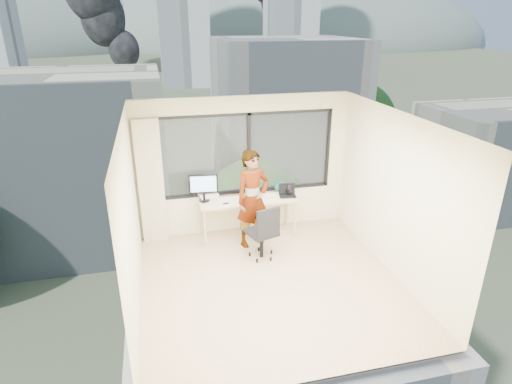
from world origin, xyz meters
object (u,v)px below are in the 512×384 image
object	(u,v)px
person	(253,199)
handbag	(281,186)
monitor	(204,188)
desk	(248,217)
laptop	(288,191)
game_console	(208,195)
chair	(262,231)

from	to	relation	value
person	handbag	xyz separation A→B (m)	(0.69, 0.55, -0.04)
person	monitor	world-z (taller)	person
desk	laptop	xyz separation A→B (m)	(0.76, -0.05, 0.48)
monitor	laptop	distance (m)	1.57
game_console	chair	bearing A→B (deg)	-68.58
handbag	desk	bearing A→B (deg)	-173.97
monitor	chair	bearing A→B (deg)	-41.71
person	monitor	size ratio (longest dim) A/B	3.43
monitor	handbag	xyz separation A→B (m)	(1.51, 0.11, -0.16)
laptop	handbag	xyz separation A→B (m)	(-0.05, 0.26, 0.00)
chair	game_console	world-z (taller)	chair
desk	handbag	world-z (taller)	handbag
game_console	handbag	size ratio (longest dim) A/B	1.24
monitor	game_console	world-z (taller)	monitor
desk	handbag	xyz separation A→B (m)	(0.71, 0.20, 0.48)
chair	person	bearing A→B (deg)	76.79
handbag	game_console	bearing A→B (deg)	167.64
desk	chair	size ratio (longest dim) A/B	1.77
person	monitor	bearing A→B (deg)	132.12
desk	handbag	bearing A→B (deg)	16.14
laptop	desk	bearing A→B (deg)	-175.84
monitor	laptop	world-z (taller)	monitor
person	handbag	size ratio (longest dim) A/B	6.64
game_console	laptop	size ratio (longest dim) A/B	1.02
laptop	monitor	bearing A→B (deg)	-177.32
chair	handbag	distance (m)	1.29
person	handbag	world-z (taller)	person
game_console	laptop	distance (m)	1.50
monitor	person	bearing A→B (deg)	-22.45
chair	person	xyz separation A→B (m)	(-0.04, 0.50, 0.39)
desk	game_console	xyz separation A→B (m)	(-0.71, 0.26, 0.42)
monitor	laptop	size ratio (longest dim) A/B	1.59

